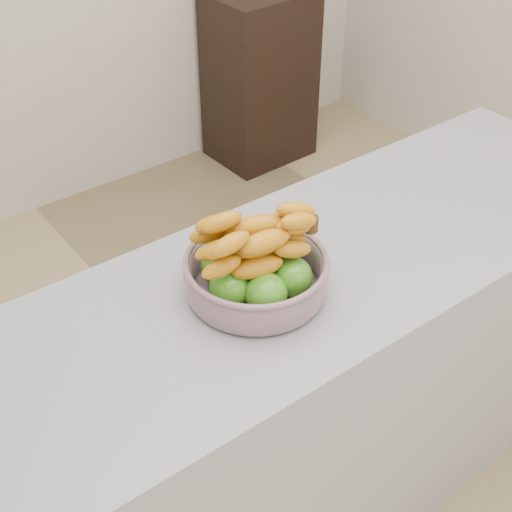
% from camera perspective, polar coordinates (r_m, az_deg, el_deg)
% --- Properties ---
extents(ground, '(4.00, 4.00, 0.00)m').
position_cam_1_polar(ground, '(2.34, 3.28, -18.51)').
color(ground, tan).
rests_on(ground, ground).
extents(counter, '(2.00, 0.60, 0.90)m').
position_cam_1_polar(counter, '(1.98, 3.57, -11.05)').
color(counter, '#92939A').
rests_on(counter, ground).
extents(cabinet, '(0.50, 0.40, 0.87)m').
position_cam_1_polar(cabinet, '(3.76, 0.30, 14.08)').
color(cabinet, black).
rests_on(cabinet, ground).
extents(fruit_bowl, '(0.32, 0.32, 0.20)m').
position_cam_1_polar(fruit_bowl, '(1.55, 0.00, -1.04)').
color(fruit_bowl, '#8E96AB').
rests_on(fruit_bowl, counter).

